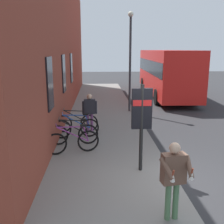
# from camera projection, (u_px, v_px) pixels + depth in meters

# --- Properties ---
(ground) EXTENTS (60.00, 60.00, 0.00)m
(ground) POSITION_uv_depth(u_px,v_px,m) (161.00, 123.00, 12.76)
(ground) COLOR #2D2D30
(sidewalk_pavement) EXTENTS (24.00, 3.50, 0.12)m
(sidewalk_pavement) POSITION_uv_depth(u_px,v_px,m) (103.00, 112.00, 14.55)
(sidewalk_pavement) COLOR gray
(sidewalk_pavement) RESTS_ON ground
(station_facade) EXTENTS (22.00, 0.65, 7.68)m
(station_facade) POSITION_uv_depth(u_px,v_px,m) (64.00, 41.00, 14.54)
(station_facade) COLOR brown
(station_facade) RESTS_ON ground
(bicycle_by_door) EXTENTS (0.58, 1.74, 0.97)m
(bicycle_by_door) POSITION_uv_depth(u_px,v_px,m) (73.00, 142.00, 8.61)
(bicycle_by_door) COLOR black
(bicycle_by_door) RESTS_ON sidewalk_pavement
(bicycle_end_of_row) EXTENTS (0.48, 1.77, 0.97)m
(bicycle_end_of_row) POSITION_uv_depth(u_px,v_px,m) (73.00, 134.00, 9.40)
(bicycle_end_of_row) COLOR black
(bicycle_end_of_row) RESTS_ON sidewalk_pavement
(bicycle_nearest_sign) EXTENTS (0.48, 1.76, 0.97)m
(bicycle_nearest_sign) POSITION_uv_depth(u_px,v_px,m) (76.00, 128.00, 10.13)
(bicycle_nearest_sign) COLOR black
(bicycle_nearest_sign) RESTS_ON sidewalk_pavement
(bicycle_under_window) EXTENTS (0.48, 1.77, 0.97)m
(bicycle_under_window) POSITION_uv_depth(u_px,v_px,m) (76.00, 123.00, 10.83)
(bicycle_under_window) COLOR black
(bicycle_under_window) RESTS_ON sidewalk_pavement
(transit_info_sign) EXTENTS (0.10, 0.55, 2.40)m
(transit_info_sign) POSITION_uv_depth(u_px,v_px,m) (142.00, 114.00, 7.12)
(transit_info_sign) COLOR black
(transit_info_sign) RESTS_ON sidewalk_pavement
(city_bus) EXTENTS (10.59, 2.95, 3.35)m
(city_bus) POSITION_uv_depth(u_px,v_px,m) (166.00, 70.00, 19.66)
(city_bus) COLOR red
(city_bus) RESTS_ON ground
(pedestrian_by_facade) EXTENTS (0.25, 0.60, 1.57)m
(pedestrian_by_facade) POSITION_uv_depth(u_px,v_px,m) (90.00, 109.00, 10.70)
(pedestrian_by_facade) COLOR #723F72
(pedestrian_by_facade) RESTS_ON sidewalk_pavement
(tourist_with_hotdogs) EXTENTS (0.60, 0.61, 1.60)m
(tourist_with_hotdogs) POSITION_uv_depth(u_px,v_px,m) (174.00, 173.00, 5.08)
(tourist_with_hotdogs) COLOR #4C724C
(tourist_with_hotdogs) RESTS_ON sidewalk_pavement
(street_lamp) EXTENTS (0.28, 0.28, 5.17)m
(street_lamp) POSITION_uv_depth(u_px,v_px,m) (130.00, 54.00, 13.94)
(street_lamp) COLOR #333338
(street_lamp) RESTS_ON sidewalk_pavement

